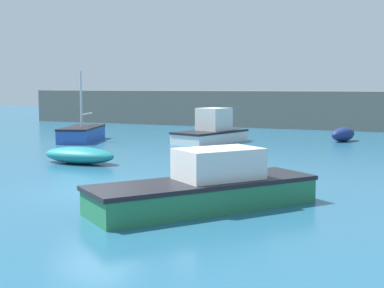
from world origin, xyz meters
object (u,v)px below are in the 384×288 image
Objects in this scene: dinghy_near_pier at (343,134)px; rowboat_blue_near at (79,155)px; motorboat_with_cabin at (208,187)px; cabin_cruiser_white at (212,131)px; sailboat_twin_hulled at (82,133)px.

rowboat_blue_near is (-9.05, -14.36, -0.07)m from dinghy_near_pier.
motorboat_with_cabin is at bearing 18.39° from dinghy_near_pier.
cabin_cruiser_white is (-7.14, -3.75, 0.26)m from dinghy_near_pier.
rowboat_blue_near is (-8.38, 5.66, -0.22)m from motorboat_with_cabin.
rowboat_blue_near is 0.71× the size of sailboat_twin_hulled.
rowboat_blue_near is 9.74m from sailboat_twin_hulled.
dinghy_near_pier is at bearing 94.11° from sailboat_twin_hulled.
motorboat_with_cabin reaches higher than dinghy_near_pier.
cabin_cruiser_white is 1.53× the size of rowboat_blue_near.
sailboat_twin_hulled is (-13.97, 13.63, -0.11)m from motorboat_with_cabin.
rowboat_blue_near is at bearing 15.59° from sailboat_twin_hulled.
sailboat_twin_hulled reaches higher than dinghy_near_pier.
motorboat_with_cabin is 19.52m from sailboat_twin_hulled.
sailboat_twin_hulled is (-14.64, -6.39, 0.04)m from dinghy_near_pier.
sailboat_twin_hulled reaches higher than cabin_cruiser_white.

